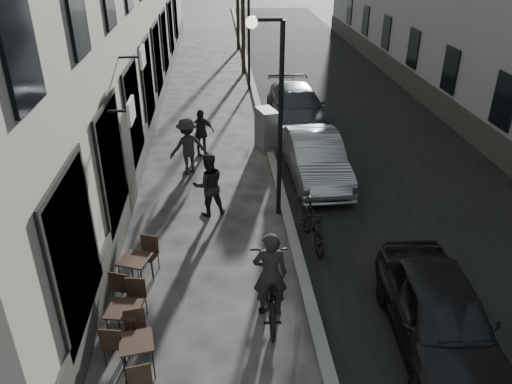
{
  "coord_description": "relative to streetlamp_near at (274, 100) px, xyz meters",
  "views": [
    {
      "loc": [
        -1.51,
        -5.56,
        6.77
      ],
      "look_at": [
        -0.77,
        3.86,
        1.8
      ],
      "focal_mm": 35.0,
      "sensor_mm": 36.0,
      "label": 1
    }
  ],
  "objects": [
    {
      "name": "car_far",
      "position": [
        1.76,
        7.04,
        -2.47
      ],
      "size": [
        2.2,
        4.87,
        1.38
      ],
      "primitive_type": "imported",
      "rotation": [
        0.0,
        0.0,
        0.06
      ],
      "color": "#3A3E45",
      "rests_on": "ground"
    },
    {
      "name": "bistro_set_b",
      "position": [
        -3.18,
        -4.41,
        -2.72
      ],
      "size": [
        0.67,
        1.48,
        0.85
      ],
      "rotation": [
        0.0,
        0.0,
        -0.16
      ],
      "color": "black",
      "rests_on": "ground"
    },
    {
      "name": "bicycle",
      "position": [
        -0.46,
        -3.89,
        -2.59
      ],
      "size": [
        0.86,
        2.19,
        1.14
      ],
      "primitive_type": "imported",
      "rotation": [
        0.0,
        0.0,
        3.09
      ],
      "color": "black",
      "rests_on": "ground"
    },
    {
      "name": "bistro_set_c",
      "position": [
        -3.19,
        -2.88,
        -2.72
      ],
      "size": [
        0.85,
        1.5,
        0.86
      ],
      "rotation": [
        0.0,
        0.0,
        -0.33
      ],
      "color": "black",
      "rests_on": "ground"
    },
    {
      "name": "car_mid",
      "position": [
        1.52,
        2.03,
        -2.46
      ],
      "size": [
        1.6,
        4.3,
        1.4
      ],
      "primitive_type": "imported",
      "rotation": [
        0.0,
        0.0,
        0.03
      ],
      "color": "#9CA0A5",
      "rests_on": "ground"
    },
    {
      "name": "car_near",
      "position": [
        2.47,
        -5.0,
        -2.47
      ],
      "size": [
        1.93,
        4.18,
        1.39
      ],
      "primitive_type": "imported",
      "rotation": [
        0.0,
        0.0,
        -0.07
      ],
      "color": "black",
      "rests_on": "ground"
    },
    {
      "name": "kerb",
      "position": [
        0.37,
        10.0,
        -3.1
      ],
      "size": [
        0.25,
        60.0,
        0.12
      ],
      "primitive_type": "cube",
      "color": "gray",
      "rests_on": "ground"
    },
    {
      "name": "moped",
      "position": [
        0.81,
        -1.53,
        -2.6
      ],
      "size": [
        0.72,
        1.91,
        1.12
      ],
      "primitive_type": "imported",
      "rotation": [
        0.0,
        0.0,
        0.1
      ],
      "color": "black",
      "rests_on": "ground"
    },
    {
      "name": "road",
      "position": [
        4.02,
        10.0,
        -3.16
      ],
      "size": [
        7.3,
        60.0,
        0.0
      ],
      "primitive_type": "cube",
      "color": "black",
      "rests_on": "ground"
    },
    {
      "name": "utility_cabinet",
      "position": [
        0.27,
        4.43,
        -2.44
      ],
      "size": [
        0.77,
        1.07,
        1.44
      ],
      "primitive_type": "cube",
      "rotation": [
        0.0,
        0.0,
        0.28
      ],
      "color": "#5C5C5F",
      "rests_on": "ground"
    },
    {
      "name": "cyclist_rider",
      "position": [
        -0.46,
        -3.89,
        -2.23
      ],
      "size": [
        0.7,
        0.48,
        1.86
      ],
      "primitive_type": "imported",
      "rotation": [
        0.0,
        0.0,
        3.09
      ],
      "color": "black",
      "rests_on": "ground"
    },
    {
      "name": "streetlamp_near",
      "position": [
        0.0,
        0.0,
        0.0
      ],
      "size": [
        0.9,
        0.28,
        5.09
      ],
      "color": "black",
      "rests_on": "ground"
    },
    {
      "name": "pedestrian_far",
      "position": [
        -1.96,
        4.15,
        -2.37
      ],
      "size": [
        1.01,
        0.71,
        1.58
      ],
      "primitive_type": "imported",
      "rotation": [
        0.0,
        0.0,
        0.39
      ],
      "color": "black",
      "rests_on": "ground"
    },
    {
      "name": "pedestrian_mid",
      "position": [
        -2.33,
        2.79,
        -2.27
      ],
      "size": [
        1.31,
        1.07,
        1.77
      ],
      "primitive_type": "imported",
      "rotation": [
        0.0,
        0.0,
        3.57
      ],
      "color": "#282623",
      "rests_on": "ground"
    },
    {
      "name": "pedestrian_near",
      "position": [
        -1.67,
        0.12,
        -2.29
      ],
      "size": [
        0.98,
        0.84,
        1.74
      ],
      "primitive_type": "imported",
      "rotation": [
        0.0,
        0.0,
        3.38
      ],
      "color": "black",
      "rests_on": "ground"
    },
    {
      "name": "streetlamp_far",
      "position": [
        0.0,
        12.0,
        0.0
      ],
      "size": [
        0.9,
        0.28,
        5.09
      ],
      "color": "black",
      "rests_on": "ground"
    },
    {
      "name": "bistro_set_a",
      "position": [
        -2.85,
        -5.23,
        -2.74
      ],
      "size": [
        0.66,
        1.43,
        0.82
      ],
      "rotation": [
        0.0,
        0.0,
        0.19
      ],
      "color": "black",
      "rests_on": "ground"
    }
  ]
}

